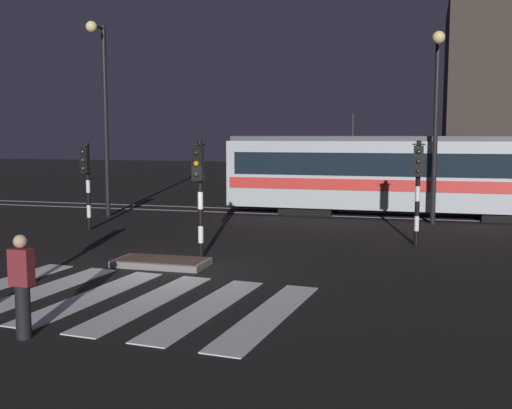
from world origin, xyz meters
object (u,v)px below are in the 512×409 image
traffic_light_median_centre (199,182)px  pedestrian_waiting_at_kerb (22,286)px  traffic_light_corner_far_left (86,173)px  traffic_light_corner_far_right (418,177)px  street_lamp_trackside_right (436,105)px  tram (406,174)px  street_lamp_trackside_left (102,97)px

traffic_light_median_centre → pedestrian_waiting_at_kerb: (-0.53, -6.67, -1.21)m
traffic_light_corner_far_left → traffic_light_corner_far_right: bearing=-0.9°
street_lamp_trackside_right → tram: size_ratio=0.47×
tram → traffic_light_corner_far_right: bearing=-85.3°
traffic_light_median_centre → traffic_light_corner_far_left: bearing=145.6°
traffic_light_median_centre → street_lamp_trackside_left: size_ratio=0.42×
street_lamp_trackside_right → traffic_light_corner_far_left: bearing=-159.0°
traffic_light_corner_far_left → street_lamp_trackside_left: street_lamp_trackside_left is taller
tram → traffic_light_median_centre: bearing=-115.1°
traffic_light_corner_far_left → street_lamp_trackside_right: street_lamp_trackside_right is taller
traffic_light_corner_far_right → street_lamp_trackside_left: bearing=164.0°
street_lamp_trackside_right → pedestrian_waiting_at_kerb: size_ratio=4.01×
traffic_light_corner_far_right → traffic_light_median_centre: traffic_light_median_centre is taller
traffic_light_corner_far_right → street_lamp_trackside_left: size_ratio=0.41×
traffic_light_corner_far_right → pedestrian_waiting_at_kerb: (-6.00, -10.31, -1.19)m
street_lamp_trackside_left → traffic_light_corner_far_right: bearing=-16.0°
tram → pedestrian_waiting_at_kerb: tram is taller
tram → pedestrian_waiting_at_kerb: 18.03m
traffic_light_corner_far_right → traffic_light_corner_far_left: bearing=179.1°
street_lamp_trackside_left → pedestrian_waiting_at_kerb: bearing=-65.7°
street_lamp_trackside_left → tram: 12.53m
traffic_light_corner_far_right → pedestrian_waiting_at_kerb: traffic_light_corner_far_right is taller
traffic_light_corner_far_right → street_lamp_trackside_left: (-12.24, 3.52, 2.72)m
traffic_light_corner_far_right → traffic_light_median_centre: bearing=-146.3°
traffic_light_corner_far_left → pedestrian_waiting_at_kerb: 11.70m
traffic_light_corner_far_right → traffic_light_median_centre: (-5.47, -3.64, 0.02)m
traffic_light_median_centre → street_lamp_trackside_left: bearing=133.4°
traffic_light_corner_far_left → pedestrian_waiting_at_kerb: bearing=-64.3°
street_lamp_trackside_left → street_lamp_trackside_right: (12.75, 1.08, -0.41)m
street_lamp_trackside_left → street_lamp_trackside_right: bearing=4.9°
traffic_light_median_centre → street_lamp_trackside_right: size_ratio=0.46×
traffic_light_corner_far_right → tram: size_ratio=0.21×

